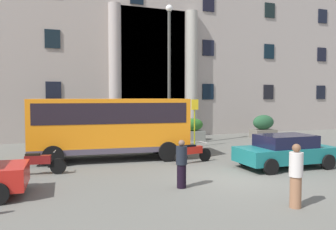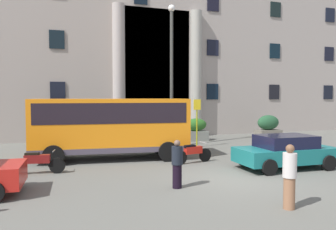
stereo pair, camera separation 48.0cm
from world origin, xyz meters
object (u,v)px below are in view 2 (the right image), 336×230
object	(u,v)px
motorcycle_near_kerb	(36,162)
lamppost_plaza_centre	(172,65)
hedge_planter_west	(124,132)
pedestrian_child_trailing	(177,164)
bus_stop_sign	(197,118)
parked_estate_mid	(285,151)
hedge_planter_east	(196,130)
scooter_by_planter	(192,153)
hedge_planter_far_west	(268,127)
hedge_planter_entrance_left	(62,136)
pedestrian_man_crossing	(290,177)
orange_minibus	(111,123)

from	to	relation	value
motorcycle_near_kerb	lamppost_plaza_centre	bearing A→B (deg)	44.10
hedge_planter_west	pedestrian_child_trailing	distance (m)	10.64
bus_stop_sign	parked_estate_mid	bearing A→B (deg)	-80.83
bus_stop_sign	motorcycle_near_kerb	bearing A→B (deg)	-154.04
hedge_planter_east	scooter_by_planter	distance (m)	7.74
hedge_planter_west	pedestrian_child_trailing	xyz separation A→B (m)	(-0.52, -10.63, 0.04)
hedge_planter_far_west	hedge_planter_west	xyz separation A→B (m)	(-10.51, 0.18, -0.04)
lamppost_plaza_centre	bus_stop_sign	bearing A→B (deg)	-32.72
hedge_planter_entrance_left	pedestrian_man_crossing	world-z (taller)	pedestrian_man_crossing
orange_minibus	hedge_planter_far_west	world-z (taller)	orange_minibus
hedge_planter_east	hedge_planter_west	world-z (taller)	hedge_planter_west
hedge_planter_far_west	pedestrian_child_trailing	world-z (taller)	hedge_planter_far_west
lamppost_plaza_centre	hedge_planter_east	bearing A→B (deg)	38.54
lamppost_plaza_centre	pedestrian_child_trailing	bearing A→B (deg)	-108.95
pedestrian_man_crossing	pedestrian_child_trailing	distance (m)	3.55
orange_minibus	hedge_planter_west	xyz separation A→B (m)	(1.61, 4.82, -0.96)
hedge_planter_east	scooter_by_planter	world-z (taller)	hedge_planter_east
lamppost_plaza_centre	hedge_planter_west	bearing A→B (deg)	141.10
bus_stop_sign	pedestrian_man_crossing	xyz separation A→B (m)	(-2.20, -10.73, -0.86)
hedge_planter_far_west	orange_minibus	bearing A→B (deg)	-159.05
hedge_planter_far_west	motorcycle_near_kerb	xyz separation A→B (m)	(-15.39, -6.80, -0.32)
parked_estate_mid	scooter_by_planter	distance (m)	3.91
hedge_planter_west	lamppost_plaza_centre	xyz separation A→B (m)	(2.45, -1.98, 4.03)
bus_stop_sign	scooter_by_planter	size ratio (longest dim) A/B	1.46
hedge_planter_east	parked_estate_mid	xyz separation A→B (m)	(-0.15, -9.27, -0.01)
motorcycle_near_kerb	pedestrian_man_crossing	xyz separation A→B (m)	(6.40, -6.54, 0.40)
bus_stop_sign	hedge_planter_entrance_left	world-z (taller)	bus_stop_sign
hedge_planter_far_west	hedge_planter_west	world-z (taller)	hedge_planter_far_west
pedestrian_man_crossing	scooter_by_planter	bearing A→B (deg)	28.88
bus_stop_sign	parked_estate_mid	xyz separation A→B (m)	(1.05, -6.49, -1.01)
orange_minibus	lamppost_plaza_centre	world-z (taller)	lamppost_plaza_centre
pedestrian_child_trailing	scooter_by_planter	bearing A→B (deg)	156.15
orange_minibus	pedestrian_man_crossing	world-z (taller)	orange_minibus
bus_stop_sign	pedestrian_child_trailing	bearing A→B (deg)	-118.44
motorcycle_near_kerb	bus_stop_sign	bearing A→B (deg)	35.74
hedge_planter_far_west	hedge_planter_entrance_left	bearing A→B (deg)	179.29
hedge_planter_entrance_left	parked_estate_mid	bearing A→B (deg)	-47.80
orange_minibus	parked_estate_mid	xyz separation A→B (m)	(6.38, -4.46, -0.99)
hedge_planter_west	orange_minibus	bearing A→B (deg)	-108.49
hedge_planter_west	parked_estate_mid	bearing A→B (deg)	-62.81
orange_minibus	bus_stop_sign	size ratio (longest dim) A/B	2.63
pedestrian_man_crossing	motorcycle_near_kerb	bearing A→B (deg)	73.92
hedge_planter_west	motorcycle_near_kerb	size ratio (longest dim) A/B	1.05
orange_minibus	bus_stop_sign	xyz separation A→B (m)	(5.33, 2.03, 0.02)
orange_minibus	parked_estate_mid	bearing A→B (deg)	-28.14
parked_estate_mid	pedestrian_child_trailing	xyz separation A→B (m)	(-5.29, -1.34, 0.08)
bus_stop_sign	parked_estate_mid	distance (m)	6.65
pedestrian_child_trailing	orange_minibus	bearing A→B (deg)	-162.86
scooter_by_planter	motorcycle_near_kerb	distance (m)	6.48
bus_stop_sign	parked_estate_mid	size ratio (longest dim) A/B	0.68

